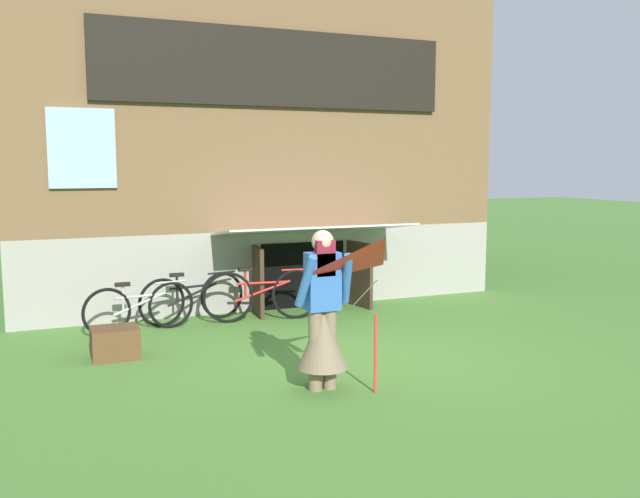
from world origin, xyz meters
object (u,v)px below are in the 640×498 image
kite (385,275)px  bicycle_black (192,298)px  wooden_crate (115,343)px  bicycle_silver (139,307)px  bicycle_red (262,295)px  person (323,323)px

kite → bicycle_black: size_ratio=0.92×
kite → wooden_crate: (-2.27, 2.52, -1.06)m
kite → bicycle_black: bearing=104.5°
bicycle_black → bicycle_silver: 0.85m
wooden_crate → bicycle_silver: bearing=68.8°
kite → bicycle_black: 4.20m
bicycle_red → bicycle_black: size_ratio=1.09×
bicycle_red → bicycle_silver: (-1.77, -0.01, -0.04)m
person → wooden_crate: size_ratio=3.00×
person → kite: person is taller
wooden_crate → kite: bearing=-48.0°
kite → bicycle_black: kite is taller
person → bicycle_red: size_ratio=0.94×
person → bicycle_black: 3.53m
person → bicycle_black: size_ratio=1.02×
bicycle_red → wooden_crate: size_ratio=3.21×
wooden_crate → bicycle_red: bearing=27.7°
bicycle_red → bicycle_silver: bicycle_red is taller
person → kite: 0.87m
wooden_crate → person: bearing=-47.5°
bicycle_red → kite: bearing=-81.9°
bicycle_red → bicycle_black: bicycle_red is taller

